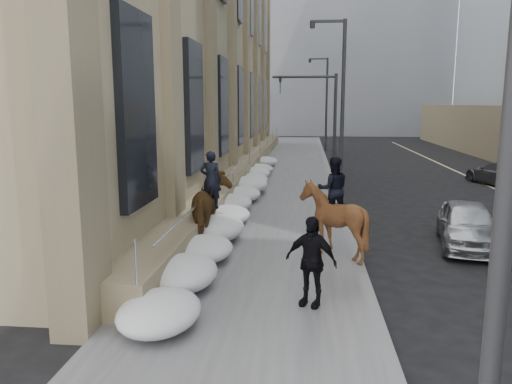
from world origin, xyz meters
TOP-DOWN VIEW (x-y plane):
  - ground at (0.00, 0.00)m, footprint 140.00×140.00m
  - sidewalk at (0.00, 10.00)m, footprint 5.00×80.00m
  - curb at (2.62, 10.00)m, footprint 0.24×80.00m
  - limestone_building at (-5.26, 19.96)m, footprint 6.10×44.00m
  - bg_building_mid at (4.00, 60.00)m, footprint 30.00×12.00m
  - bg_building_far at (-6.00, 72.00)m, footprint 24.00×12.00m
  - streetlight_near at (2.74, -6.00)m, footprint 1.71×0.24m
  - streetlight_mid at (2.74, 14.00)m, footprint 1.71×0.24m
  - streetlight_far at (2.74, 34.00)m, footprint 1.71×0.24m
  - traffic_signal at (2.07, 22.00)m, footprint 4.10×0.22m
  - snow_bank at (-1.42, 8.11)m, footprint 1.70×18.10m
  - mounted_horse_left at (-1.53, 3.90)m, footprint 1.27×2.46m
  - mounted_horse_right at (1.94, 2.74)m, footprint 1.81×1.98m
  - pedestrian at (1.35, -0.69)m, footprint 1.17×0.83m
  - car_silver at (5.95, 4.39)m, footprint 2.28×4.16m
  - car_grey at (11.14, 16.10)m, footprint 2.78×4.55m

SIDE VIEW (x-z plane):
  - ground at x=0.00m, z-range 0.00..0.00m
  - sidewalk at x=0.00m, z-range 0.00..0.12m
  - curb at x=2.62m, z-range 0.00..0.12m
  - snow_bank at x=-1.42m, z-range 0.09..0.85m
  - car_grey at x=11.14m, z-range 0.00..1.23m
  - car_silver at x=5.95m, z-range 0.00..1.34m
  - pedestrian at x=1.35m, z-range 0.12..1.97m
  - mounted_horse_left at x=-1.53m, z-range -0.15..2.52m
  - mounted_horse_right at x=1.94m, z-range -0.10..2.55m
  - traffic_signal at x=2.07m, z-range 1.00..7.00m
  - streetlight_near at x=2.74m, z-range 0.58..8.58m
  - streetlight_mid at x=2.74m, z-range 0.58..8.58m
  - streetlight_far at x=2.74m, z-range 0.58..8.58m
  - limestone_building at x=-5.26m, z-range -0.10..17.90m
  - bg_building_far at x=-6.00m, z-range 0.00..20.00m
  - bg_building_mid at x=4.00m, z-range 0.00..28.00m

